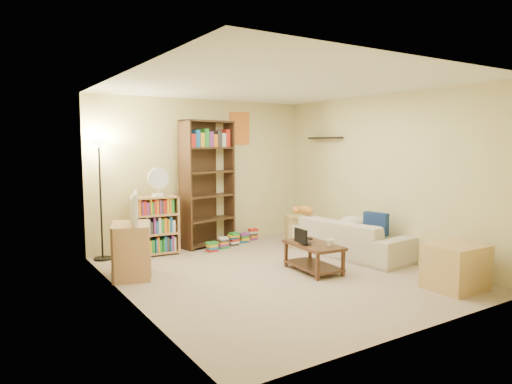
% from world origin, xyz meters
% --- Properties ---
extents(room, '(4.50, 4.54, 2.52)m').
position_xyz_m(room, '(0.00, 0.01, 1.62)').
color(room, tan).
rests_on(room, ground).
extents(sofa, '(2.15, 1.22, 0.58)m').
position_xyz_m(sofa, '(1.55, 0.26, 0.29)').
color(sofa, beige).
rests_on(sofa, ground).
extents(navy_pillow, '(0.19, 0.39, 0.34)m').
position_xyz_m(navy_pillow, '(1.69, -0.15, 0.55)').
color(navy_pillow, navy).
rests_on(navy_pillow, sofa).
extents(cream_blanket, '(0.53, 0.38, 0.23)m').
position_xyz_m(cream_blanket, '(1.69, 0.32, 0.49)').
color(cream_blanket, beige).
rests_on(cream_blanket, sofa).
extents(tabby_cat, '(0.46, 0.20, 0.16)m').
position_xyz_m(tabby_cat, '(1.21, 0.98, 0.65)').
color(tabby_cat, orange).
rests_on(tabby_cat, sofa).
extents(coffee_table, '(0.55, 0.91, 0.39)m').
position_xyz_m(coffee_table, '(0.49, -0.15, 0.24)').
color(coffee_table, '#48271B').
rests_on(coffee_table, ground).
extents(laptop, '(0.43, 0.40, 0.02)m').
position_xyz_m(laptop, '(0.44, -0.10, 0.40)').
color(laptop, black).
rests_on(laptop, coffee_table).
extents(laptop_screen, '(0.03, 0.29, 0.19)m').
position_xyz_m(laptop_screen, '(0.31, -0.09, 0.50)').
color(laptop_screen, white).
rests_on(laptop_screen, laptop).
extents(mug, '(0.16, 0.16, 0.09)m').
position_xyz_m(mug, '(0.58, -0.39, 0.43)').
color(mug, white).
rests_on(mug, coffee_table).
extents(tv_remote, '(0.08, 0.16, 0.02)m').
position_xyz_m(tv_remote, '(0.61, 0.13, 0.40)').
color(tv_remote, black).
rests_on(tv_remote, coffee_table).
extents(tv_stand, '(0.65, 0.77, 0.71)m').
position_xyz_m(tv_stand, '(-1.70, 0.93, 0.35)').
color(tv_stand, tan).
rests_on(tv_stand, ground).
extents(television, '(0.77, 0.51, 0.41)m').
position_xyz_m(television, '(-1.70, 0.93, 0.91)').
color(television, black).
rests_on(television, tv_stand).
extents(tall_bookshelf, '(1.01, 0.52, 2.14)m').
position_xyz_m(tall_bookshelf, '(-0.02, 2.05, 1.13)').
color(tall_bookshelf, '#3B2416').
rests_on(tall_bookshelf, ground).
extents(short_bookshelf, '(0.75, 0.36, 0.93)m').
position_xyz_m(short_bookshelf, '(-1.02, 1.90, 0.47)').
color(short_bookshelf, tan).
rests_on(short_bookshelf, ground).
extents(desk_fan, '(0.33, 0.19, 0.45)m').
position_xyz_m(desk_fan, '(-0.97, 1.86, 1.17)').
color(desk_fan, white).
rests_on(desk_fan, short_bookshelf).
extents(floor_lamp, '(0.31, 0.31, 1.82)m').
position_xyz_m(floor_lamp, '(-1.80, 2.05, 1.45)').
color(floor_lamp, black).
rests_on(floor_lamp, ground).
extents(side_table, '(0.58, 0.58, 0.51)m').
position_xyz_m(side_table, '(1.33, 1.23, 0.25)').
color(side_table, tan).
rests_on(side_table, ground).
extents(end_cabinet, '(0.66, 0.56, 0.55)m').
position_xyz_m(end_cabinet, '(1.45, -1.66, 0.27)').
color(end_cabinet, '#DCB06B').
rests_on(end_cabinet, ground).
extents(book_stacks, '(1.23, 0.55, 0.22)m').
position_xyz_m(book_stacks, '(0.38, 1.85, 0.10)').
color(book_stacks, red).
rests_on(book_stacks, ground).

